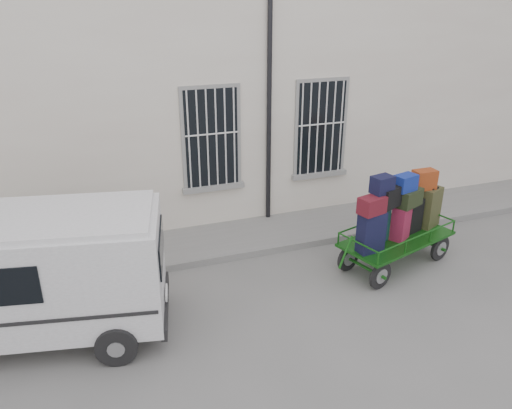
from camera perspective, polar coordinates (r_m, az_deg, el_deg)
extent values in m
plane|color=slate|center=(9.68, 2.27, -9.76)|extent=(80.00, 80.00, 0.00)
cube|color=beige|center=(13.58, -6.36, 13.43)|extent=(24.00, 5.00, 6.00)
cylinder|color=black|center=(11.46, 1.51, 10.75)|extent=(0.11, 0.11, 5.60)
cube|color=black|center=(11.25, -5.12, 7.55)|extent=(1.20, 0.08, 2.20)
cube|color=gray|center=(11.60, -4.90, 1.99)|extent=(1.45, 0.22, 0.12)
cube|color=black|center=(12.18, 7.39, 8.65)|extent=(1.20, 0.08, 2.20)
cube|color=gray|center=(12.50, 7.16, 3.48)|extent=(1.45, 0.22, 0.12)
cube|color=slate|center=(11.44, -1.80, -3.80)|extent=(24.00, 1.70, 0.15)
cylinder|color=black|center=(9.88, 14.01, -7.88)|extent=(0.55, 0.22, 0.55)
cylinder|color=gray|center=(9.88, 14.01, -7.88)|extent=(0.32, 0.18, 0.30)
cylinder|color=black|center=(10.35, 10.49, -6.04)|extent=(0.55, 0.22, 0.55)
cylinder|color=gray|center=(10.35, 10.49, -6.04)|extent=(0.32, 0.18, 0.30)
cylinder|color=black|center=(11.25, 20.27, -4.69)|extent=(0.55, 0.22, 0.55)
cylinder|color=gray|center=(11.25, 20.27, -4.69)|extent=(0.32, 0.18, 0.30)
cylinder|color=black|center=(11.67, 16.92, -3.22)|extent=(0.55, 0.22, 0.55)
cylinder|color=gray|center=(11.67, 16.92, -3.22)|extent=(0.32, 0.18, 0.30)
cube|color=#145413|center=(10.61, 15.78, -3.78)|extent=(2.65, 1.76, 0.06)
cylinder|color=#145413|center=(9.51, 10.20, -5.39)|extent=(0.32, 0.13, 0.62)
cube|color=black|center=(9.76, 13.02, -3.10)|extent=(0.53, 0.34, 0.81)
cube|color=black|center=(9.59, 13.25, -0.84)|extent=(0.23, 0.19, 0.03)
cube|color=#0D3026|center=(10.17, 13.82, -2.09)|extent=(0.50, 0.39, 0.81)
cube|color=black|center=(10.00, 14.04, 0.09)|extent=(0.21, 0.17, 0.03)
cube|color=maroon|center=(10.43, 16.22, -2.00)|extent=(0.48, 0.45, 0.71)
cube|color=black|center=(10.28, 16.45, -0.12)|extent=(0.19, 0.18, 0.03)
cube|color=black|center=(10.82, 17.44, -1.20)|extent=(0.47, 0.36, 0.71)
cube|color=black|center=(10.68, 17.67, 0.62)|extent=(0.19, 0.16, 0.03)
cube|color=#38351C|center=(11.15, 19.31, -0.32)|extent=(0.56, 0.45, 0.86)
cube|color=black|center=(10.99, 19.62, 1.81)|extent=(0.23, 0.18, 0.03)
cube|color=#5C1229|center=(9.51, 13.12, -0.09)|extent=(0.56, 0.43, 0.32)
cube|color=black|center=(9.94, 14.93, 0.98)|extent=(0.71, 0.58, 0.40)
cube|color=black|center=(10.29, 17.00, 0.77)|extent=(0.66, 0.54, 0.34)
cube|color=maroon|center=(10.85, 18.68, 2.72)|extent=(0.47, 0.29, 0.40)
cube|color=black|center=(9.63, 14.23, 2.22)|extent=(0.45, 0.36, 0.33)
cube|color=navy|center=(10.11, 16.71, 2.40)|extent=(0.49, 0.38, 0.32)
cube|color=silver|center=(8.67, -24.79, -6.97)|extent=(4.46, 2.58, 1.71)
cube|color=silver|center=(8.29, -25.81, -1.58)|extent=(4.25, 2.41, 0.10)
cube|color=black|center=(8.15, -10.82, -4.70)|extent=(0.29, 1.32, 0.52)
cube|color=black|center=(8.71, -10.34, -11.09)|extent=(0.43, 1.75, 0.21)
cube|color=white|center=(8.59, -10.19, -9.87)|extent=(0.11, 0.40, 0.11)
cylinder|color=black|center=(8.13, -15.63, -15.24)|extent=(0.68, 0.33, 0.65)
cylinder|color=black|center=(9.56, -14.53, -8.76)|extent=(0.68, 0.33, 0.65)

